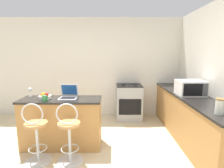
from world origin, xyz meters
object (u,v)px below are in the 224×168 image
fruit_bowl (44,96)px  bar_stool_far (68,135)px  bar_stool_near (36,135)px  laptop (68,94)px  mug_red (178,87)px  microwave (190,88)px  mug_green (44,98)px  storage_jar (219,106)px  wine_glass_tall (29,90)px  stove_range (128,102)px

fruit_bowl → bar_stool_far: bearing=-43.4°
bar_stool_near → laptop: laptop is taller
fruit_bowl → mug_red: (2.66, 0.84, 0.00)m
bar_stool_near → microwave: 2.83m
bar_stool_near → mug_green: bearing=84.4°
bar_stool_far → microwave: (2.15, 0.78, 0.58)m
bar_stool_far → storage_jar: storage_jar is taller
bar_stool_near → bar_stool_far: (0.50, 0.00, 0.00)m
bar_stool_far → mug_red: size_ratio=10.28×
fruit_bowl → microwave: bearing=6.0°
microwave → mug_green: (-2.62, -0.45, -0.09)m
microwave → bar_stool_near: bearing=-163.6°
bar_stool_far → wine_glass_tall: wine_glass_tall is taller
microwave → fruit_bowl: bearing=-174.0°
laptop → microwave: bearing=5.3°
laptop → wine_glass_tall: size_ratio=1.88×
laptop → mug_green: 0.42m
mug_green → bar_stool_far: bearing=-35.5°
bar_stool_near → laptop: size_ratio=3.16×
bar_stool_near → storage_jar: 2.64m
storage_jar → fruit_bowl: (-2.59, 0.79, -0.06)m
stove_range → wine_glass_tall: 2.36m
stove_range → storage_jar: storage_jar is taller
bar_stool_far → stove_range: (1.09, 1.87, -0.00)m
stove_range → storage_jar: bearing=-65.9°
bar_stool_far → stove_range: 2.17m
bar_stool_near → stove_range: (1.59, 1.87, -0.00)m
microwave → mug_green: size_ratio=4.91×
wine_glass_tall → bar_stool_near: bearing=-61.8°
mug_green → mug_red: bearing=21.0°
wine_glass_tall → laptop: bearing=-8.4°
wine_glass_tall → fruit_bowl: bearing=-28.0°
bar_stool_far → mug_green: (-0.47, 0.33, 0.49)m
bar_stool_far → mug_green: mug_green is taller
laptop → mug_green: laptop is taller
bar_stool_near → fruit_bowl: fruit_bowl is taller
microwave → mug_green: 2.66m
bar_stool_near → microwave: size_ratio=1.99×
wine_glass_tall → bar_stool_far: bearing=-38.1°
mug_red → mug_green: mug_green is taller
stove_range → fruit_bowl: 2.18m
bar_stool_far → laptop: size_ratio=3.16×
microwave → mug_green: bearing=-170.3°
microwave → stove_range: 1.63m
stove_range → storage_jar: 2.44m
bar_stool_far → mug_red: 2.56m
storage_jar → mug_green: (-2.53, 0.63, -0.05)m
bar_stool_far → storage_jar: (2.06, -0.29, 0.55)m
bar_stool_far → stove_range: size_ratio=1.08×
laptop → mug_green: (-0.34, -0.24, -0.01)m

